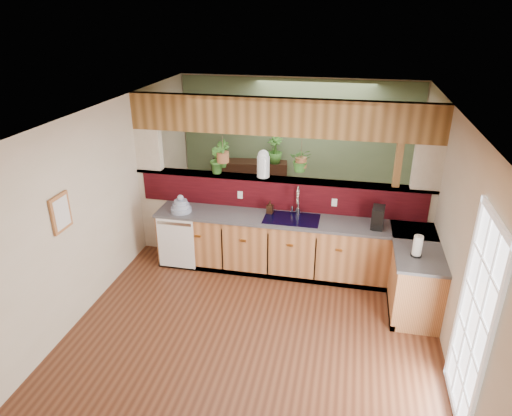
% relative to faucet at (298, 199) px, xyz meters
% --- Properties ---
extents(ground, '(4.60, 7.00, 0.01)m').
position_rel_faucet_xyz_m(ground, '(-0.31, -1.13, -1.15)').
color(ground, '#512A19').
rests_on(ground, ground).
extents(ceiling, '(4.60, 7.00, 0.01)m').
position_rel_faucet_xyz_m(ceiling, '(-0.31, -1.13, 1.45)').
color(ceiling, brown).
rests_on(ceiling, ground).
extents(wall_back, '(4.60, 0.02, 2.60)m').
position_rel_faucet_xyz_m(wall_back, '(-0.31, 2.37, 0.15)').
color(wall_back, beige).
rests_on(wall_back, ground).
extents(wall_left, '(0.02, 7.00, 2.60)m').
position_rel_faucet_xyz_m(wall_left, '(-2.61, -1.13, 0.15)').
color(wall_left, beige).
rests_on(wall_left, ground).
extents(wall_right, '(0.02, 7.00, 2.60)m').
position_rel_faucet_xyz_m(wall_right, '(1.99, -1.13, 0.15)').
color(wall_right, beige).
rests_on(wall_right, ground).
extents(pass_through_partition, '(4.60, 0.21, 2.60)m').
position_rel_faucet_xyz_m(pass_through_partition, '(-0.28, 0.22, 0.04)').
color(pass_through_partition, beige).
rests_on(pass_through_partition, ground).
extents(pass_through_ledge, '(4.60, 0.21, 0.04)m').
position_rel_faucet_xyz_m(pass_through_ledge, '(-0.31, 0.22, 0.22)').
color(pass_through_ledge, brown).
rests_on(pass_through_ledge, ground).
extents(header_beam, '(4.60, 0.15, 0.55)m').
position_rel_faucet_xyz_m(header_beam, '(-0.31, 0.22, 1.17)').
color(header_beam, brown).
rests_on(header_beam, ground).
extents(sage_backwall, '(4.55, 0.02, 2.55)m').
position_rel_faucet_xyz_m(sage_backwall, '(-0.31, 2.35, 0.15)').
color(sage_backwall, '#576E4B').
rests_on(sage_backwall, ground).
extents(countertop, '(4.14, 1.52, 0.90)m').
position_rel_faucet_xyz_m(countertop, '(0.52, -0.26, -0.70)').
color(countertop, '#995E35').
rests_on(countertop, ground).
extents(dishwasher, '(0.58, 0.03, 0.82)m').
position_rel_faucet_xyz_m(dishwasher, '(-1.79, -0.47, -0.70)').
color(dishwasher, white).
rests_on(dishwasher, ground).
extents(navy_sink, '(0.82, 0.50, 0.18)m').
position_rel_faucet_xyz_m(navy_sink, '(-0.06, -0.16, -0.33)').
color(navy_sink, black).
rests_on(navy_sink, countertop).
extents(french_door, '(0.06, 1.02, 2.16)m').
position_rel_faucet_xyz_m(french_door, '(1.96, -2.43, -0.10)').
color(french_door, white).
rests_on(french_door, ground).
extents(framed_print, '(0.04, 0.35, 0.45)m').
position_rel_faucet_xyz_m(framed_print, '(-2.58, -1.93, 0.40)').
color(framed_print, '#995E35').
rests_on(framed_print, wall_left).
extents(faucet, '(0.21, 0.21, 0.47)m').
position_rel_faucet_xyz_m(faucet, '(0.00, 0.00, 0.00)').
color(faucet, '#B7B7B2').
rests_on(faucet, countertop).
extents(dish_stack, '(0.32, 0.32, 0.28)m').
position_rel_faucet_xyz_m(dish_stack, '(-1.75, -0.25, -0.17)').
color(dish_stack, '#8995B1').
rests_on(dish_stack, countertop).
extents(soap_dispenser, '(0.10, 0.10, 0.20)m').
position_rel_faucet_xyz_m(soap_dispenser, '(-0.41, -0.02, -0.15)').
color(soap_dispenser, '#331E12').
rests_on(soap_dispenser, countertop).
extents(coffee_maker, '(0.16, 0.28, 0.31)m').
position_rel_faucet_xyz_m(coffee_maker, '(1.17, -0.19, -0.11)').
color(coffee_maker, black).
rests_on(coffee_maker, countertop).
extents(paper_towel, '(0.14, 0.14, 0.30)m').
position_rel_faucet_xyz_m(paper_towel, '(1.63, -0.92, -0.12)').
color(paper_towel, black).
rests_on(paper_towel, countertop).
extents(glass_jar, '(0.19, 0.19, 0.43)m').
position_rel_faucet_xyz_m(glass_jar, '(-0.57, 0.22, 0.45)').
color(glass_jar, silver).
rests_on(glass_jar, pass_through_ledge).
extents(ledge_plant_left, '(0.31, 0.28, 0.46)m').
position_rel_faucet_xyz_m(ledge_plant_left, '(-1.28, 0.22, 0.47)').
color(ledge_plant_left, '#306523').
rests_on(ledge_plant_left, pass_through_ledge).
extents(hanging_plant_a, '(0.24, 0.19, 0.53)m').
position_rel_faucet_xyz_m(hanging_plant_a, '(-1.20, 0.22, 0.68)').
color(hanging_plant_a, brown).
rests_on(hanging_plant_a, header_beam).
extents(hanging_plant_b, '(0.33, 0.29, 0.48)m').
position_rel_faucet_xyz_m(hanging_plant_b, '(0.00, 0.22, 0.71)').
color(hanging_plant_b, brown).
rests_on(hanging_plant_b, header_beam).
extents(shelving_console, '(1.52, 0.62, 0.98)m').
position_rel_faucet_xyz_m(shelving_console, '(-1.21, 2.12, -0.65)').
color(shelving_console, black).
rests_on(shelving_console, ground).
extents(shelf_plant_a, '(0.24, 0.18, 0.41)m').
position_rel_faucet_xyz_m(shelf_plant_a, '(-1.74, 2.12, 0.04)').
color(shelf_plant_a, '#306523').
rests_on(shelf_plant_a, shelving_console).
extents(shelf_plant_b, '(0.35, 0.35, 0.52)m').
position_rel_faucet_xyz_m(shelf_plant_b, '(-0.71, 2.12, 0.10)').
color(shelf_plant_b, '#306523').
rests_on(shelf_plant_b, shelving_console).
extents(floor_plant, '(0.72, 0.64, 0.72)m').
position_rel_faucet_xyz_m(floor_plant, '(0.59, 0.90, -0.79)').
color(floor_plant, '#306523').
rests_on(floor_plant, ground).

